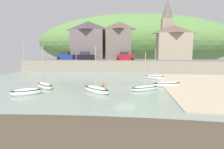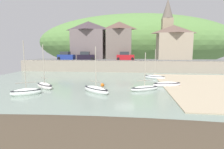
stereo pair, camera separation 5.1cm
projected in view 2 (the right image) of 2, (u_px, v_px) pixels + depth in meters
name	position (u px, v px, depth m)	size (l,w,h in m)	color
ground	(138.00, 112.00, 14.00)	(48.00, 41.00, 0.61)	gray
quay_seawall	(128.00, 65.00, 40.64)	(48.00, 9.40, 2.40)	gray
hillside_backdrop	(135.00, 42.00, 76.71)	(80.00, 44.00, 22.10)	#598742
waterfront_building_left	(89.00, 40.00, 48.54)	(8.67, 5.88, 9.73)	#6E6060
waterfront_building_centre	(119.00, 40.00, 47.69)	(6.62, 5.35, 9.52)	#71655C
waterfront_building_right	(173.00, 42.00, 46.31)	(8.15, 6.12, 8.48)	tan
church_with_spire	(167.00, 28.00, 49.83)	(3.00, 3.00, 15.78)	gray
sailboat_white_hull	(167.00, 84.00, 24.61)	(4.05, 2.18, 0.82)	white
dinghy_open_wooden	(96.00, 90.00, 21.12)	(3.80, 3.31, 5.42)	white
sailboat_tall_mast	(26.00, 92.00, 20.03)	(3.25, 2.65, 6.04)	white
fishing_boat_green	(155.00, 77.00, 31.11)	(3.75, 2.58, 5.09)	white
sailboat_nearest_shore	(145.00, 88.00, 22.20)	(3.72, 2.61, 4.69)	white
sailboat_blue_trim	(45.00, 86.00, 23.53)	(3.45, 3.13, 5.73)	white
parked_car_near_slipway	(66.00, 56.00, 45.16)	(4.25, 2.10, 1.95)	navy
parked_car_by_wall	(86.00, 56.00, 44.63)	(4.19, 1.92, 1.95)	black
parked_car_end_of_row	(125.00, 56.00, 43.62)	(4.13, 1.82, 1.95)	#B0191F
mooring_buoy	(102.00, 85.00, 24.73)	(0.49, 0.49, 0.49)	orange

